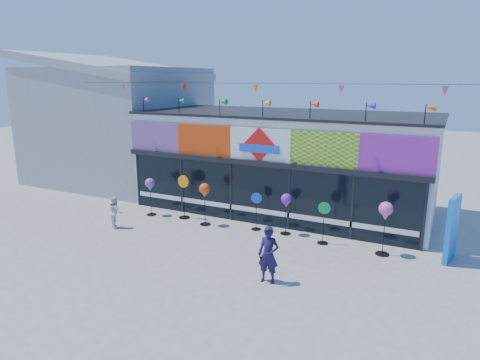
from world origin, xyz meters
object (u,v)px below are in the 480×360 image
Objects in this scene: spinner_6 at (386,213)px; spinner_2 at (205,192)px; spinner_0 at (150,186)px; spinner_3 at (256,210)px; spinner_1 at (184,196)px; child at (115,212)px; spinner_5 at (324,222)px; adult_man at (268,255)px; blue_sign at (452,229)px; spinner_4 at (286,202)px.

spinner_2 is at bearing -179.33° from spinner_6.
spinner_0 is 0.95× the size of spinner_2.
spinner_1 is at bearing -178.92° from spinner_3.
spinner_1 reaches higher than child.
spinner_3 reaches higher than child.
spinner_2 reaches higher than spinner_5.
spinner_1 is at bearing 141.78° from adult_man.
blue_sign is 1.45× the size of spinner_3.
blue_sign is at bearing 5.56° from spinner_5.
adult_man is at bearing -99.26° from spinner_5.
spinner_2 reaches higher than spinner_0.
spinner_6 is (4.56, -0.31, 0.65)m from spinner_3.
child is (-7.44, -1.88, -0.17)m from spinner_5.
spinner_6 reaches higher than adult_man.
spinner_5 reaches higher than child.
child is at bearing -129.55° from spinner_1.
adult_man is at bearing -76.48° from spinner_4.
spinner_6 is (7.70, -0.25, 0.47)m from spinner_1.
blue_sign reaches higher than spinner_1.
spinner_3 is (1.97, 0.38, -0.56)m from spinner_2.
adult_man is (-4.42, -3.81, -0.23)m from blue_sign.
spinner_2 is at bearing -15.42° from spinner_1.
spinner_2 reaches higher than adult_man.
adult_man is 1.33× the size of child.
adult_man is (-2.52, -3.37, -0.60)m from spinner_6.
spinner_6 is (6.53, 0.08, 0.09)m from spinner_2.
spinner_0 is at bearing -179.79° from spinner_6.
spinner_1 is 1.24× the size of spinner_3.
spinner_1 is at bearing 178.16° from spinner_6.
spinner_5 is (4.57, 0.15, -0.54)m from spinner_2.
spinner_3 is at bearing -166.63° from blue_sign.
spinner_1 is 6.32m from adult_man.
spinner_1 is 1.10× the size of adult_man.
spinner_0 reaches higher than spinner_3.
blue_sign reaches higher than spinner_2.
spinner_1 reaches higher than spinner_3.
spinner_1 reaches higher than adult_man.
spinner_1 is 1.01× the size of spinner_6.
blue_sign is 5.32m from spinner_4.
child is (-5.98, -2.16, -0.61)m from spinner_4.
spinner_0 is 1.10× the size of spinner_3.
blue_sign is 8.45m from spinner_2.
blue_sign is 1.17× the size of spinner_1.
spinner_2 is at bearing -164.32° from blue_sign.
spinner_0 is at bearing -175.76° from spinner_3.
blue_sign is at bearing 0.94° from spinner_4.
spinner_6 is at bearing -1.84° from spinner_1.
spinner_3 is (3.15, 0.06, -0.18)m from spinner_1.
blue_sign is 1.17× the size of spinner_6.
spinner_3 is at bearing 10.96° from spinner_2.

